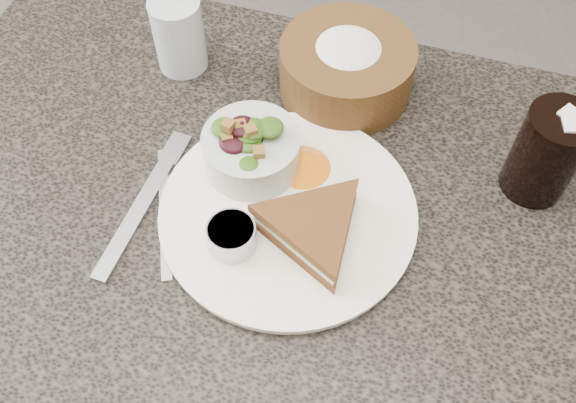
% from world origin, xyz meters
% --- Properties ---
extents(dining_table, '(1.00, 0.70, 0.75)m').
position_xyz_m(dining_table, '(0.00, 0.00, 0.38)').
color(dining_table, black).
rests_on(dining_table, floor).
extents(dinner_plate, '(0.29, 0.29, 0.01)m').
position_xyz_m(dinner_plate, '(0.00, 0.02, 0.76)').
color(dinner_plate, white).
rests_on(dinner_plate, dining_table).
extents(sandwich, '(0.20, 0.20, 0.04)m').
position_xyz_m(sandwich, '(0.04, -0.01, 0.78)').
color(sandwich, '#4B2E14').
rests_on(sandwich, dinner_plate).
extents(salad_bowl, '(0.15, 0.15, 0.07)m').
position_xyz_m(salad_bowl, '(-0.06, 0.07, 0.80)').
color(salad_bowl, '#A8B5AE').
rests_on(salad_bowl, dinner_plate).
extents(dressing_ramekin, '(0.06, 0.06, 0.03)m').
position_xyz_m(dressing_ramekin, '(-0.04, -0.04, 0.78)').
color(dressing_ramekin, '#A1A3AB').
rests_on(dressing_ramekin, dinner_plate).
extents(orange_wedge, '(0.09, 0.09, 0.03)m').
position_xyz_m(orange_wedge, '(0.00, 0.08, 0.78)').
color(orange_wedge, orange).
rests_on(orange_wedge, dinner_plate).
extents(fork, '(0.03, 0.19, 0.01)m').
position_xyz_m(fork, '(-0.16, -0.02, 0.75)').
color(fork, '#9DA4AE').
rests_on(fork, dining_table).
extents(knife, '(0.09, 0.17, 0.00)m').
position_xyz_m(knife, '(-0.13, -0.02, 0.75)').
color(knife, '#B1B5B9').
rests_on(knife, dining_table).
extents(bread_basket, '(0.23, 0.23, 0.10)m').
position_xyz_m(bread_basket, '(0.02, 0.24, 0.80)').
color(bread_basket, brown).
rests_on(bread_basket, dining_table).
extents(cola_glass, '(0.08, 0.08, 0.13)m').
position_xyz_m(cola_glass, '(0.27, 0.15, 0.81)').
color(cola_glass, black).
rests_on(cola_glass, dining_table).
extents(water_glass, '(0.09, 0.09, 0.10)m').
position_xyz_m(water_glass, '(-0.21, 0.22, 0.80)').
color(water_glass, '#ADBDC9').
rests_on(water_glass, dining_table).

